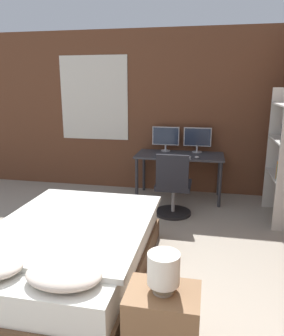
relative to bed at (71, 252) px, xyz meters
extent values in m
cube|color=brown|center=(0.41, 2.90, 1.08)|extent=(12.00, 0.06, 2.70)
cube|color=silver|center=(-0.73, 2.86, 1.32)|extent=(1.20, 0.01, 1.42)
cube|color=#A3B2CC|center=(-0.73, 2.86, 1.32)|extent=(1.12, 0.01, 1.34)
cube|color=brown|center=(0.00, 0.02, -0.16)|extent=(1.41, 2.09, 0.22)
cube|color=silver|center=(0.00, 0.02, 0.08)|extent=(1.35, 2.03, 0.26)
cube|color=silver|center=(0.00, 0.14, 0.23)|extent=(1.45, 1.75, 0.05)
ellipsoid|color=beige|center=(0.30, -0.78, 0.27)|extent=(0.55, 0.38, 0.13)
cube|color=brown|center=(1.01, -0.80, -0.01)|extent=(0.49, 0.37, 0.52)
cylinder|color=gray|center=(1.01, -0.80, 0.26)|extent=(0.14, 0.14, 0.01)
cylinder|color=gray|center=(1.01, -0.80, 0.29)|extent=(0.02, 0.02, 0.05)
cylinder|color=silver|center=(1.01, -0.80, 0.42)|extent=(0.21, 0.21, 0.21)
cube|color=#38383D|center=(0.81, 2.49, 0.45)|extent=(1.38, 0.68, 0.03)
cylinder|color=#2D2D33|center=(0.17, 2.20, 0.08)|extent=(0.05, 0.05, 0.70)
cylinder|color=#2D2D33|center=(1.45, 2.20, 0.08)|extent=(0.05, 0.05, 0.70)
cylinder|color=#2D2D33|center=(0.17, 2.78, 0.08)|extent=(0.05, 0.05, 0.70)
cylinder|color=#2D2D33|center=(1.45, 2.78, 0.08)|extent=(0.05, 0.05, 0.70)
cylinder|color=#B7B7BC|center=(0.55, 2.73, 0.47)|extent=(0.16, 0.16, 0.01)
cylinder|color=#B7B7BC|center=(0.55, 2.73, 0.52)|extent=(0.03, 0.03, 0.09)
cube|color=#B7B7BC|center=(0.55, 2.73, 0.72)|extent=(0.45, 0.03, 0.31)
cube|color=#232D42|center=(0.55, 2.71, 0.72)|extent=(0.42, 0.00, 0.28)
cylinder|color=#B7B7BC|center=(1.07, 2.73, 0.47)|extent=(0.16, 0.16, 0.01)
cylinder|color=#B7B7BC|center=(1.07, 2.73, 0.52)|extent=(0.03, 0.03, 0.09)
cube|color=#B7B7BC|center=(1.07, 2.73, 0.72)|extent=(0.45, 0.03, 0.31)
cube|color=#232D42|center=(1.07, 2.71, 0.72)|extent=(0.42, 0.00, 0.28)
cube|color=#B7B7BC|center=(0.81, 2.26, 0.47)|extent=(0.38, 0.13, 0.02)
ellipsoid|color=#B7B7BC|center=(1.09, 2.26, 0.48)|extent=(0.07, 0.05, 0.04)
cylinder|color=black|center=(0.79, 1.78, -0.25)|extent=(0.52, 0.52, 0.04)
cylinder|color=gray|center=(0.79, 1.78, -0.05)|extent=(0.05, 0.05, 0.36)
cube|color=black|center=(0.79, 1.78, 0.17)|extent=(0.49, 0.49, 0.07)
cube|color=black|center=(0.79, 1.57, 0.43)|extent=(0.44, 0.05, 0.45)
cube|color=beige|center=(2.26, 2.35, 0.62)|extent=(0.33, 0.02, 1.78)
cube|color=beige|center=(2.26, 1.92, 0.36)|extent=(0.33, 0.83, 0.02)
camera|label=1|loc=(1.24, -2.65, 1.57)|focal=35.00mm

